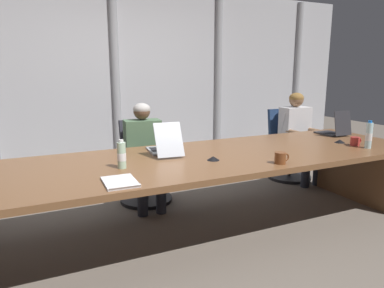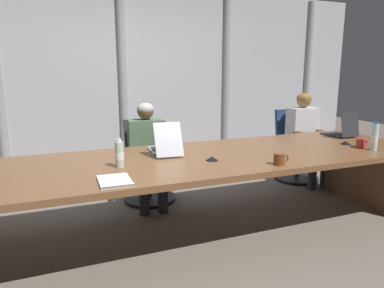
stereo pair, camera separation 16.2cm
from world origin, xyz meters
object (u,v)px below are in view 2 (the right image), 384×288
(water_bottle_secondary, at_px, (375,137))
(water_bottle_primary, at_px, (119,154))
(person_center, at_px, (306,132))
(conference_mic_middle, at_px, (346,143))
(office_chair_left_mid, at_px, (148,170))
(spiral_notepad, at_px, (115,181))
(laptop_center, at_px, (341,131))
(coffee_mug_near, at_px, (280,159))
(laptop_left_mid, at_px, (165,147))
(person_left_mid, at_px, (148,148))
(office_chair_center, at_px, (295,154))
(conference_mic_left_side, at_px, (212,158))
(coffee_mug_far, at_px, (361,143))

(water_bottle_secondary, bearing_deg, water_bottle_primary, 172.57)
(person_center, height_order, conference_mic_middle, person_center)
(water_bottle_primary, bearing_deg, office_chair_left_mid, 64.92)
(water_bottle_secondary, xyz_separation_m, spiral_notepad, (-2.52, -0.06, -0.12))
(laptop_center, height_order, conference_mic_middle, laptop_center)
(spiral_notepad, bearing_deg, office_chair_left_mid, 68.70)
(laptop_center, bearing_deg, coffee_mug_near, 119.65)
(laptop_left_mid, relative_size, conference_mic_middle, 4.80)
(laptop_center, xyz_separation_m, person_left_mid, (-2.20, 0.58, -0.14))
(water_bottle_secondary, bearing_deg, person_center, 79.24)
(laptop_center, distance_m, water_bottle_primary, 2.70)
(person_left_mid, height_order, spiral_notepad, person_left_mid)
(person_left_mid, xyz_separation_m, water_bottle_secondary, (1.93, -1.26, 0.21))
(laptop_left_mid, relative_size, person_left_mid, 0.46)
(office_chair_center, bearing_deg, conference_mic_left_side, -56.32)
(office_chair_left_mid, distance_m, office_chair_center, 2.11)
(water_bottle_primary, distance_m, coffee_mug_near, 1.31)
(water_bottle_primary, relative_size, water_bottle_secondary, 0.83)
(person_left_mid, xyz_separation_m, person_center, (2.17, 0.01, 0.03))
(water_bottle_primary, bearing_deg, conference_mic_left_side, -6.13)
(person_center, relative_size, coffee_mug_near, 8.57)
(coffee_mug_far, bearing_deg, water_bottle_secondary, -88.40)
(person_left_mid, height_order, coffee_mug_far, person_left_mid)
(laptop_left_mid, xyz_separation_m, water_bottle_primary, (-0.49, -0.35, 0.05))
(laptop_left_mid, xyz_separation_m, coffee_mug_far, (1.92, -0.51, -0.01))
(laptop_left_mid, distance_m, conference_mic_middle, 1.92)
(office_chair_center, distance_m, person_center, 0.36)
(laptop_left_mid, relative_size, coffee_mug_near, 3.77)
(office_chair_left_mid, relative_size, person_left_mid, 0.82)
(laptop_left_mid, distance_m, person_left_mid, 0.62)
(office_chair_center, height_order, coffee_mug_near, office_chair_center)
(coffee_mug_near, bearing_deg, coffee_mug_far, 12.21)
(water_bottle_primary, bearing_deg, person_center, 19.78)
(water_bottle_primary, bearing_deg, laptop_left_mid, 35.42)
(laptop_center, xyz_separation_m, spiral_notepad, (-2.79, -0.74, -0.05))
(person_left_mid, bearing_deg, office_chair_center, 99.35)
(office_chair_left_mid, relative_size, coffee_mug_far, 6.79)
(water_bottle_secondary, distance_m, coffee_mug_far, 0.17)
(laptop_center, height_order, office_chair_left_mid, laptop_center)
(office_chair_center, height_order, water_bottle_primary, same)
(laptop_left_mid, distance_m, spiral_notepad, 0.93)
(laptop_center, xyz_separation_m, conference_mic_left_side, (-1.90, -0.45, -0.04))
(laptop_center, distance_m, conference_mic_middle, 0.48)
(water_bottle_secondary, bearing_deg, laptop_left_mid, 161.02)
(laptop_center, distance_m, coffee_mug_far, 0.60)
(coffee_mug_far, height_order, spiral_notepad, coffee_mug_far)
(office_chair_center, distance_m, conference_mic_left_side, 2.23)
(laptop_center, relative_size, water_bottle_primary, 1.58)
(office_chair_center, bearing_deg, person_left_mid, -84.91)
(water_bottle_secondary, xyz_separation_m, conference_mic_left_side, (-1.63, 0.23, -0.11))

